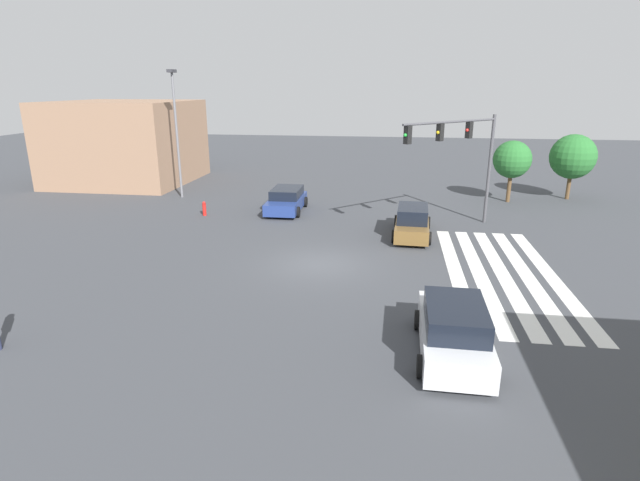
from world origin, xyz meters
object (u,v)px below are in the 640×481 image
at_px(traffic_signal_mast, 463,146).
at_px(street_light_pole_a, 176,123).
at_px(car_1, 286,200).
at_px(car_0, 412,222).
at_px(tree_corner_a, 512,160).
at_px(fire_hydrant, 204,209).
at_px(tree_corner_b, 573,157).
at_px(car_2, 454,330).

bearing_deg(traffic_signal_mast, street_light_pole_a, -62.46).
xyz_separation_m(car_1, street_light_pole_a, (2.92, 8.08, 4.35)).
bearing_deg(car_0, tree_corner_a, -33.82).
height_order(car_0, fire_hydrant, car_0).
relative_size(traffic_signal_mast, fire_hydrant, 6.98).
xyz_separation_m(car_0, tree_corner_b, (10.47, -10.86, 2.16)).
relative_size(traffic_signal_mast, tree_corner_a, 1.47).
height_order(car_1, tree_corner_b, tree_corner_b).
bearing_deg(tree_corner_b, car_2, 155.86).
height_order(traffic_signal_mast, tree_corner_b, traffic_signal_mast).
bearing_deg(traffic_signal_mast, car_2, 38.18).
distance_m(tree_corner_a, tree_corner_b, 4.48).
bearing_deg(car_1, car_2, 26.48).
height_order(traffic_signal_mast, street_light_pole_a, street_light_pole_a).
height_order(traffic_signal_mast, fire_hydrant, traffic_signal_mast).
distance_m(car_0, car_1, 8.68).
bearing_deg(street_light_pole_a, car_2, -139.48).
bearing_deg(car_0, traffic_signal_mast, -54.80).
height_order(car_1, tree_corner_a, tree_corner_a).
bearing_deg(street_light_pole_a, tree_corner_b, -83.01).
bearing_deg(car_1, fire_hydrant, -69.67).
height_order(car_0, street_light_pole_a, street_light_pole_a).
bearing_deg(car_2, traffic_signal_mast, -5.97).
bearing_deg(traffic_signal_mast, car_1, -60.46).
relative_size(car_2, fire_hydrant, 5.29).
distance_m(street_light_pole_a, fire_hydrant, 7.43).
xyz_separation_m(tree_corner_b, fire_hydrant, (-7.95, 23.06, -2.47)).
xyz_separation_m(traffic_signal_mast, tree_corner_a, (7.45, -4.22, -1.67)).
height_order(car_0, car_2, car_2).
distance_m(street_light_pole_a, tree_corner_b, 26.78).
xyz_separation_m(car_0, car_1, (4.30, 7.54, -0.05)).
height_order(car_0, tree_corner_a, tree_corner_a).
xyz_separation_m(traffic_signal_mast, street_light_pole_a, (5.68, 18.04, 0.55)).
relative_size(car_0, tree_corner_b, 1.11).
relative_size(street_light_pole_a, tree_corner_b, 1.93).
bearing_deg(car_0, car_2, -173.58).
relative_size(car_2, tree_corner_a, 1.12).
bearing_deg(tree_corner_b, tree_corner_a, 109.27).
xyz_separation_m(traffic_signal_mast, car_0, (-1.54, 2.42, -3.75)).
xyz_separation_m(car_2, fire_hydrant, (14.51, 12.99, -0.34)).
bearing_deg(car_1, tree_corner_a, 107.68).
height_order(traffic_signal_mast, car_0, traffic_signal_mast).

